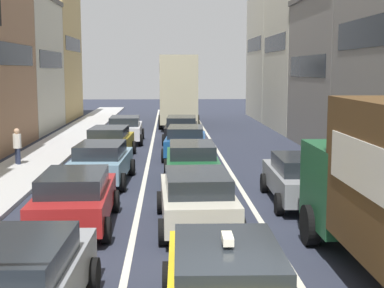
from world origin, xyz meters
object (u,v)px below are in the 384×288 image
at_px(sedan_left_lane_front, 18,282).
at_px(sedan_left_lane_third, 102,162).
at_px(sedan_left_lane_fifth, 125,129).
at_px(coupe_centre_lane_fourth, 186,141).
at_px(sedan_centre_lane_fifth, 182,128).
at_px(taxi_centre_lane_front, 226,286).
at_px(sedan_right_lane_behind_truck, 301,178).
at_px(pedestrian_near_kerb, 17,145).
at_px(wagon_left_lane_second, 75,198).
at_px(sedan_left_lane_fourth, 110,142).
at_px(bus_mid_queue_primary, 178,87).
at_px(sedan_centre_lane_second, 197,198).
at_px(hatchback_centre_lane_third, 192,161).

distance_m(sedan_left_lane_front, sedan_left_lane_third, 11.39).
xyz_separation_m(sedan_left_lane_front, sedan_left_lane_fifth, (-0.02, 22.61, 0.00)).
bearing_deg(coupe_centre_lane_fourth, sedan_centre_lane_fifth, 4.35).
relative_size(taxi_centre_lane_front, sedan_right_lane_behind_truck, 1.00).
xyz_separation_m(taxi_centre_lane_front, sedan_left_lane_third, (-3.29, 11.71, -0.00)).
bearing_deg(pedestrian_near_kerb, taxi_centre_lane_front, -101.51).
distance_m(wagon_left_lane_second, sedan_right_lane_behind_truck, 6.97).
bearing_deg(coupe_centre_lane_fourth, pedestrian_near_kerb, 110.71).
bearing_deg(sedan_left_lane_fourth, sedan_left_lane_front, -176.27).
distance_m(bus_mid_queue_primary, pedestrian_near_kerb, 19.13).
xyz_separation_m(sedan_left_lane_third, sedan_right_lane_behind_truck, (6.53, -3.29, 0.00)).
height_order(sedan_left_lane_fourth, sedan_right_lane_behind_truck, same).
height_order(sedan_left_lane_front, sedan_left_lane_fourth, same).
relative_size(sedan_centre_lane_second, wagon_left_lane_second, 1.00).
bearing_deg(wagon_left_lane_second, hatchback_centre_lane_third, -31.97).
height_order(sedan_left_lane_front, bus_mid_queue_primary, bus_mid_queue_primary).
distance_m(taxi_centre_lane_front, sedan_left_lane_front, 3.29).
xyz_separation_m(sedan_centre_lane_second, sedan_left_lane_third, (-3.16, 5.81, 0.00)).
relative_size(sedan_right_lane_behind_truck, bus_mid_queue_primary, 0.41).
height_order(taxi_centre_lane_front, coupe_centre_lane_fourth, taxi_centre_lane_front).
bearing_deg(sedan_centre_lane_fifth, bus_mid_queue_primary, 2.43).
distance_m(taxi_centre_lane_front, coupe_centre_lane_fourth, 17.36).
height_order(coupe_centre_lane_fourth, sedan_right_lane_behind_truck, same).
relative_size(sedan_left_lane_fifth, bus_mid_queue_primary, 0.41).
bearing_deg(pedestrian_near_kerb, sedan_right_lane_behind_truck, -69.83).
relative_size(sedan_left_lane_front, bus_mid_queue_primary, 0.41).
bearing_deg(coupe_centre_lane_fourth, bus_mid_queue_primary, 3.89).
relative_size(sedan_left_lane_front, hatchback_centre_lane_third, 1.01).
relative_size(hatchback_centre_lane_third, bus_mid_queue_primary, 0.41).
distance_m(wagon_left_lane_second, bus_mid_queue_primary, 27.02).
bearing_deg(sedan_left_lane_fifth, sedan_left_lane_fourth, 176.30).
bearing_deg(sedan_centre_lane_fifth, sedan_left_lane_fifth, 90.97).
relative_size(hatchback_centre_lane_third, sedan_right_lane_behind_truck, 0.99).
distance_m(coupe_centre_lane_fourth, bus_mid_queue_primary, 15.58).
relative_size(coupe_centre_lane_fourth, pedestrian_near_kerb, 2.66).
xyz_separation_m(sedan_left_lane_front, wagon_left_lane_second, (-0.05, 5.74, 0.00)).
bearing_deg(hatchback_centre_lane_third, wagon_left_lane_second, 149.47).
bearing_deg(sedan_right_lane_behind_truck, wagon_left_lane_second, 111.48).
distance_m(sedan_left_lane_front, sedan_left_lane_fifth, 22.61).
xyz_separation_m(sedan_left_lane_front, sedan_centre_lane_second, (3.13, 5.58, 0.00)).
xyz_separation_m(taxi_centre_lane_front, wagon_left_lane_second, (-3.32, 6.06, -0.00)).
relative_size(sedan_centre_lane_second, coupe_centre_lane_fourth, 0.99).
distance_m(hatchback_centre_lane_third, bus_mid_queue_primary, 21.31).
bearing_deg(pedestrian_near_kerb, wagon_left_lane_second, -103.74).
bearing_deg(sedan_left_lane_front, pedestrian_near_kerb, 16.70).
xyz_separation_m(sedan_left_lane_fourth, sedan_left_lane_fifth, (0.28, 5.71, 0.00)).
relative_size(wagon_left_lane_second, coupe_centre_lane_fourth, 0.98).
xyz_separation_m(coupe_centre_lane_fourth, sedan_left_lane_fifth, (-3.25, 5.57, 0.00)).
distance_m(wagon_left_lane_second, sedan_centre_lane_fifth, 17.09).
xyz_separation_m(wagon_left_lane_second, coupe_centre_lane_fourth, (3.27, 11.30, 0.00)).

